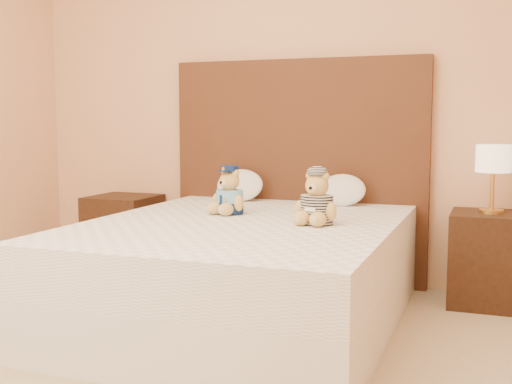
% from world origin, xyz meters
% --- Properties ---
extents(bed, '(1.60, 2.00, 0.55)m').
position_xyz_m(bed, '(0.00, 1.20, 0.28)').
color(bed, white).
rests_on(bed, ground).
extents(headboard, '(1.75, 0.08, 1.50)m').
position_xyz_m(headboard, '(0.00, 2.21, 0.75)').
color(headboard, '#472515').
rests_on(headboard, ground).
extents(nightstand_left, '(0.45, 0.45, 0.55)m').
position_xyz_m(nightstand_left, '(-1.25, 2.00, 0.28)').
color(nightstand_left, '#351C11').
rests_on(nightstand_left, ground).
extents(nightstand_right, '(0.45, 0.45, 0.55)m').
position_xyz_m(nightstand_right, '(1.25, 2.00, 0.28)').
color(nightstand_right, '#351C11').
rests_on(nightstand_right, ground).
extents(lamp, '(0.20, 0.20, 0.40)m').
position_xyz_m(lamp, '(1.25, 2.00, 0.85)').
color(lamp, gold).
rests_on(lamp, nightstand_right).
extents(teddy_police, '(0.30, 0.30, 0.28)m').
position_xyz_m(teddy_police, '(-0.17, 1.43, 0.69)').
color(teddy_police, tan).
rests_on(teddy_police, bed).
extents(teddy_prisoner, '(0.29, 0.28, 0.28)m').
position_xyz_m(teddy_prisoner, '(0.40, 1.24, 0.69)').
color(teddy_prisoner, tan).
rests_on(teddy_prisoner, bed).
extents(pillow_left, '(0.33, 0.21, 0.23)m').
position_xyz_m(pillow_left, '(-0.35, 2.03, 0.67)').
color(pillow_left, white).
rests_on(pillow_left, bed).
extents(pillow_right, '(0.31, 0.20, 0.22)m').
position_xyz_m(pillow_right, '(0.35, 2.03, 0.66)').
color(pillow_right, white).
rests_on(pillow_right, bed).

